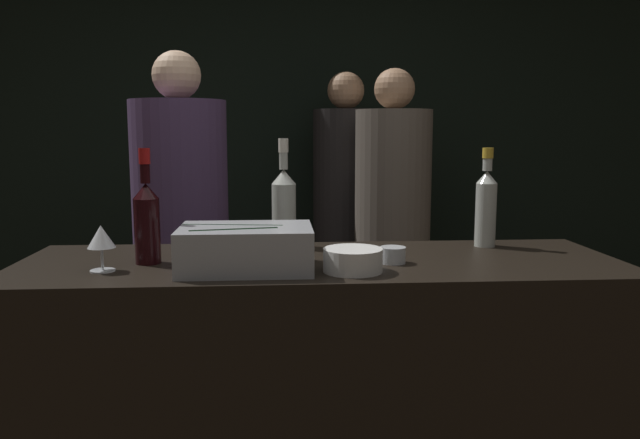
{
  "coord_description": "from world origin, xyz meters",
  "views": [
    {
      "loc": [
        -0.13,
        -1.55,
        1.46
      ],
      "look_at": [
        0.0,
        0.34,
        1.19
      ],
      "focal_mm": 35.0,
      "sensor_mm": 36.0,
      "label": 1
    }
  ],
  "objects_px": {
    "candle_votive": "(393,255)",
    "white_wine_bottle": "(284,204)",
    "ice_bin_with_bottles": "(244,247)",
    "person_in_hoodie": "(182,235)",
    "red_wine_bottle_tall": "(147,218)",
    "person_blond_tee": "(392,221)",
    "rose_wine_bottle": "(486,204)",
    "bowl_white": "(353,259)",
    "person_grey_polo": "(345,211)",
    "wine_glass": "(101,238)"
  },
  "relations": [
    {
      "from": "candle_votive",
      "to": "white_wine_bottle",
      "type": "relative_size",
      "value": 0.21
    },
    {
      "from": "ice_bin_with_bottles",
      "to": "person_in_hoodie",
      "type": "bearing_deg",
      "value": 107.71
    },
    {
      "from": "red_wine_bottle_tall",
      "to": "person_blond_tee",
      "type": "height_order",
      "value": "person_blond_tee"
    },
    {
      "from": "rose_wine_bottle",
      "to": "person_blond_tee",
      "type": "height_order",
      "value": "person_blond_tee"
    },
    {
      "from": "bowl_white",
      "to": "person_grey_polo",
      "type": "xyz_separation_m",
      "value": [
        0.19,
        1.88,
        -0.1
      ]
    },
    {
      "from": "person_grey_polo",
      "to": "wine_glass",
      "type": "bearing_deg",
      "value": 169.42
    },
    {
      "from": "person_in_hoodie",
      "to": "person_grey_polo",
      "type": "relative_size",
      "value": 1.01
    },
    {
      "from": "candle_votive",
      "to": "person_blond_tee",
      "type": "distance_m",
      "value": 1.46
    },
    {
      "from": "wine_glass",
      "to": "white_wine_bottle",
      "type": "relative_size",
      "value": 0.36
    },
    {
      "from": "ice_bin_with_bottles",
      "to": "red_wine_bottle_tall",
      "type": "distance_m",
      "value": 0.32
    },
    {
      "from": "rose_wine_bottle",
      "to": "red_wine_bottle_tall",
      "type": "distance_m",
      "value": 1.11
    },
    {
      "from": "ice_bin_with_bottles",
      "to": "person_blond_tee",
      "type": "distance_m",
      "value": 1.65
    },
    {
      "from": "wine_glass",
      "to": "rose_wine_bottle",
      "type": "distance_m",
      "value": 1.23
    },
    {
      "from": "wine_glass",
      "to": "rose_wine_bottle",
      "type": "relative_size",
      "value": 0.39
    },
    {
      "from": "person_blond_tee",
      "to": "ice_bin_with_bottles",
      "type": "bearing_deg",
      "value": 115.51
    },
    {
      "from": "rose_wine_bottle",
      "to": "person_in_hoodie",
      "type": "distance_m",
      "value": 1.37
    },
    {
      "from": "wine_glass",
      "to": "person_in_hoodie",
      "type": "relative_size",
      "value": 0.07
    },
    {
      "from": "candle_votive",
      "to": "rose_wine_bottle",
      "type": "distance_m",
      "value": 0.46
    },
    {
      "from": "bowl_white",
      "to": "person_grey_polo",
      "type": "relative_size",
      "value": 0.09
    },
    {
      "from": "candle_votive",
      "to": "wine_glass",
      "type": "bearing_deg",
      "value": -176.34
    },
    {
      "from": "wine_glass",
      "to": "candle_votive",
      "type": "height_order",
      "value": "wine_glass"
    },
    {
      "from": "wine_glass",
      "to": "ice_bin_with_bottles",
      "type": "bearing_deg",
      "value": -0.99
    },
    {
      "from": "bowl_white",
      "to": "red_wine_bottle_tall",
      "type": "distance_m",
      "value": 0.62
    },
    {
      "from": "red_wine_bottle_tall",
      "to": "candle_votive",
      "type": "bearing_deg",
      "value": -3.69
    },
    {
      "from": "candle_votive",
      "to": "person_in_hoodie",
      "type": "bearing_deg",
      "value": 128.06
    },
    {
      "from": "person_in_hoodie",
      "to": "person_blond_tee",
      "type": "relative_size",
      "value": 1.01
    },
    {
      "from": "bowl_white",
      "to": "rose_wine_bottle",
      "type": "xyz_separation_m",
      "value": [
        0.5,
        0.35,
        0.11
      ]
    },
    {
      "from": "wine_glass",
      "to": "rose_wine_bottle",
      "type": "height_order",
      "value": "rose_wine_bottle"
    },
    {
      "from": "red_wine_bottle_tall",
      "to": "person_blond_tee",
      "type": "relative_size",
      "value": 0.19
    },
    {
      "from": "bowl_white",
      "to": "person_in_hoodie",
      "type": "distance_m",
      "value": 1.26
    },
    {
      "from": "wine_glass",
      "to": "candle_votive",
      "type": "distance_m",
      "value": 0.84
    },
    {
      "from": "red_wine_bottle_tall",
      "to": "person_grey_polo",
      "type": "bearing_deg",
      "value": 65.73
    },
    {
      "from": "white_wine_bottle",
      "to": "red_wine_bottle_tall",
      "type": "distance_m",
      "value": 0.48
    },
    {
      "from": "ice_bin_with_bottles",
      "to": "bowl_white",
      "type": "height_order",
      "value": "ice_bin_with_bottles"
    },
    {
      "from": "candle_votive",
      "to": "person_blond_tee",
      "type": "relative_size",
      "value": 0.04
    },
    {
      "from": "wine_glass",
      "to": "rose_wine_bottle",
      "type": "bearing_deg",
      "value": 14.2
    },
    {
      "from": "ice_bin_with_bottles",
      "to": "wine_glass",
      "type": "xyz_separation_m",
      "value": [
        -0.39,
        0.01,
        0.03
      ]
    },
    {
      "from": "wine_glass",
      "to": "person_grey_polo",
      "type": "xyz_separation_m",
      "value": [
        0.88,
        1.82,
        -0.16
      ]
    },
    {
      "from": "person_blond_tee",
      "to": "candle_votive",
      "type": "bearing_deg",
      "value": 130.2
    },
    {
      "from": "candle_votive",
      "to": "red_wine_bottle_tall",
      "type": "distance_m",
      "value": 0.73
    },
    {
      "from": "candle_votive",
      "to": "white_wine_bottle",
      "type": "distance_m",
      "value": 0.45
    },
    {
      "from": "ice_bin_with_bottles",
      "to": "person_grey_polo",
      "type": "distance_m",
      "value": 1.9
    },
    {
      "from": "ice_bin_with_bottles",
      "to": "white_wine_bottle",
      "type": "distance_m",
      "value": 0.39
    },
    {
      "from": "red_wine_bottle_tall",
      "to": "person_in_hoodie",
      "type": "height_order",
      "value": "person_in_hoodie"
    },
    {
      "from": "rose_wine_bottle",
      "to": "red_wine_bottle_tall",
      "type": "height_order",
      "value": "red_wine_bottle_tall"
    },
    {
      "from": "rose_wine_bottle",
      "to": "red_wine_bottle_tall",
      "type": "xyz_separation_m",
      "value": [
        -1.09,
        -0.2,
        -0.01
      ]
    },
    {
      "from": "person_blond_tee",
      "to": "red_wine_bottle_tall",
      "type": "bearing_deg",
      "value": 105.13
    },
    {
      "from": "person_grey_polo",
      "to": "person_in_hoodie",
      "type": "bearing_deg",
      "value": 149.13
    },
    {
      "from": "white_wine_bottle",
      "to": "bowl_white",
      "type": "bearing_deg",
      "value": -65.37
    },
    {
      "from": "candle_votive",
      "to": "white_wine_bottle",
      "type": "bearing_deg",
      "value": 136.64
    }
  ]
}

